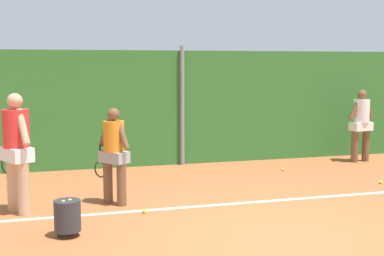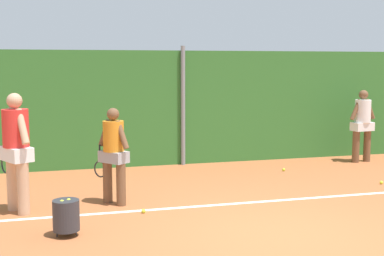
# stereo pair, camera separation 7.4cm
# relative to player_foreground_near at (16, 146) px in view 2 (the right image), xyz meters

# --- Properties ---
(ground_plane) EXTENTS (31.28, 31.28, 0.00)m
(ground_plane) POSITION_rel_player_foreground_near_xyz_m (3.47, -0.55, -1.05)
(ground_plane) COLOR #A85B33
(hedge_fence_backdrop) EXTENTS (20.33, 0.25, 2.62)m
(hedge_fence_backdrop) POSITION_rel_player_foreground_near_xyz_m (3.47, 3.30, 0.26)
(hedge_fence_backdrop) COLOR #33702D
(hedge_fence_backdrop) RESTS_ON ground_plane
(fence_post_center) EXTENTS (0.10, 0.10, 2.72)m
(fence_post_center) POSITION_rel_player_foreground_near_xyz_m (3.47, 3.12, 0.31)
(fence_post_center) COLOR gray
(fence_post_center) RESTS_ON ground_plane
(court_baseline_paint) EXTENTS (14.86, 0.10, 0.01)m
(court_baseline_paint) POSITION_rel_player_foreground_near_xyz_m (3.47, -0.43, -1.05)
(court_baseline_paint) COLOR white
(court_baseline_paint) RESTS_ON ground_plane
(player_foreground_near) EXTENTS (0.54, 0.74, 1.88)m
(player_foreground_near) POSITION_rel_player_foreground_near_xyz_m (0.00, 0.00, 0.00)
(player_foreground_near) COLOR tan
(player_foreground_near) RESTS_ON ground_plane
(player_midcourt) EXTENTS (0.56, 0.59, 1.61)m
(player_midcourt) POSITION_rel_player_foreground_near_xyz_m (1.51, 0.10, -0.15)
(player_midcourt) COLOR brown
(player_midcourt) RESTS_ON ground_plane
(player_backcourt_far) EXTENTS (0.71, 0.37, 1.71)m
(player_backcourt_far) POSITION_rel_player_foreground_near_xyz_m (7.64, 2.34, -0.09)
(player_backcourt_far) COLOR brown
(player_backcourt_far) RESTS_ON ground_plane
(ball_hopper) EXTENTS (0.36, 0.36, 0.51)m
(ball_hopper) POSITION_rel_player_foreground_near_xyz_m (0.69, -1.39, -0.76)
(ball_hopper) COLOR #2D2D33
(ball_hopper) RESTS_ON ground_plane
(tennis_ball_1) EXTENTS (0.07, 0.07, 0.07)m
(tennis_ball_1) POSITION_rel_player_foreground_near_xyz_m (6.69, 0.18, -1.02)
(tennis_ball_1) COLOR #CCDB33
(tennis_ball_1) RESTS_ON ground_plane
(tennis_ball_3) EXTENTS (0.07, 0.07, 0.07)m
(tennis_ball_3) POSITION_rel_player_foreground_near_xyz_m (1.89, -0.58, -1.02)
(tennis_ball_3) COLOR #CCDB33
(tennis_ball_3) RESTS_ON ground_plane
(tennis_ball_9) EXTENTS (0.07, 0.07, 0.07)m
(tennis_ball_9) POSITION_rel_player_foreground_near_xyz_m (5.40, 1.83, -1.02)
(tennis_ball_9) COLOR #CCDB33
(tennis_ball_9) RESTS_ON ground_plane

